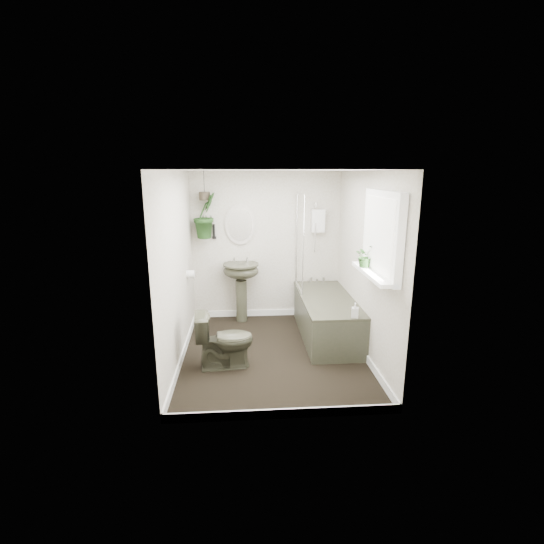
{
  "coord_description": "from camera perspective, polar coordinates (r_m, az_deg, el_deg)",
  "views": [
    {
      "loc": [
        -0.35,
        -4.67,
        2.28
      ],
      "look_at": [
        0.0,
        0.15,
        1.05
      ],
      "focal_mm": 26.0,
      "sensor_mm": 36.0,
      "label": 1
    }
  ],
  "objects": [
    {
      "name": "wall_front",
      "position": [
        3.47,
        1.87,
        -4.74
      ],
      "size": [
        2.3,
        0.02,
        2.3
      ],
      "primitive_type": "cube",
      "color": "silver",
      "rests_on": "ground"
    },
    {
      "name": "sill_plant",
      "position": [
        4.5,
        13.35,
        2.3
      ],
      "size": [
        0.29,
        0.27,
        0.25
      ],
      "primitive_type": "imported",
      "rotation": [
        0.0,
        0.0,
        0.43
      ],
      "color": "black",
      "rests_on": "window_sill"
    },
    {
      "name": "hanging_pot",
      "position": [
        5.96,
        -9.74,
        10.79
      ],
      "size": [
        0.16,
        0.16,
        0.12
      ],
      "primitive_type": "cylinder",
      "color": "#332B20",
      "rests_on": "ceiling"
    },
    {
      "name": "bathtub",
      "position": [
        5.66,
        7.9,
        -6.46
      ],
      "size": [
        0.72,
        1.72,
        0.58
      ],
      "primitive_type": null,
      "color": "#353627",
      "rests_on": "floor"
    },
    {
      "name": "wall_back",
      "position": [
        6.19,
        -0.84,
        3.76
      ],
      "size": [
        2.3,
        0.02,
        2.3
      ],
      "primitive_type": "cube",
      "color": "silver",
      "rests_on": "ground"
    },
    {
      "name": "toilet",
      "position": [
        4.78,
        -6.89,
        -9.72
      ],
      "size": [
        0.71,
        0.45,
        0.69
      ],
      "primitive_type": "imported",
      "rotation": [
        0.0,
        0.0,
        1.67
      ],
      "color": "#353627",
      "rests_on": "floor"
    },
    {
      "name": "wall_right",
      "position": [
        5.04,
        13.41,
        0.92
      ],
      "size": [
        0.02,
        2.8,
        2.3
      ],
      "primitive_type": "cube",
      "color": "silver",
      "rests_on": "ground"
    },
    {
      "name": "skirting",
      "position": [
        5.19,
        0.12,
        -11.18
      ],
      "size": [
        2.3,
        2.8,
        0.1
      ],
      "primitive_type": "cube",
      "color": "white",
      "rests_on": "floor"
    },
    {
      "name": "toilet_roll_holder",
      "position": [
        5.6,
        -11.72,
        -0.3
      ],
      "size": [
        0.11,
        0.11,
        0.11
      ],
      "primitive_type": "cylinder",
      "rotation": [
        0.0,
        1.57,
        0.0
      ],
      "color": "white",
      "rests_on": "wall_left"
    },
    {
      "name": "hanging_plant",
      "position": [
        5.98,
        -9.62,
        8.11
      ],
      "size": [
        0.47,
        0.48,
        0.68
      ],
      "primitive_type": "imported",
      "rotation": [
        0.0,
        0.0,
        0.89
      ],
      "color": "black",
      "rests_on": "ceiling"
    },
    {
      "name": "window_blinds",
      "position": [
        4.26,
        15.1,
        5.27
      ],
      "size": [
        0.01,
        0.86,
        0.76
      ],
      "primitive_type": "cube",
      "color": "white",
      "rests_on": "wall_right"
    },
    {
      "name": "soap_bottle",
      "position": [
        4.85,
        11.94,
        -5.43
      ],
      "size": [
        0.1,
        0.1,
        0.18
      ],
      "primitive_type": "imported",
      "rotation": [
        0.0,
        0.0,
        -0.28
      ],
      "color": "#302C2C",
      "rests_on": "bathtub"
    },
    {
      "name": "wall_left",
      "position": [
        4.87,
        -13.6,
        0.46
      ],
      "size": [
        0.02,
        2.8,
        2.3
      ],
      "primitive_type": "cube",
      "color": "silver",
      "rests_on": "ground"
    },
    {
      "name": "ceiling",
      "position": [
        4.68,
        0.14,
        14.65
      ],
      "size": [
        2.3,
        2.8,
        0.02
      ],
      "primitive_type": "cube",
      "color": "white",
      "rests_on": "ground"
    },
    {
      "name": "shower_box",
      "position": [
        6.16,
        6.69,
        7.38
      ],
      "size": [
        0.2,
        0.1,
        0.35
      ],
      "primitive_type": "cube",
      "color": "white",
      "rests_on": "wall_back"
    },
    {
      "name": "pedestal_sink",
      "position": [
        6.14,
        -4.46,
        -2.95
      ],
      "size": [
        0.64,
        0.58,
        0.93
      ],
      "primitive_type": null,
      "rotation": [
        0.0,
        0.0,
        -0.23
      ],
      "color": "#353627",
      "rests_on": "floor"
    },
    {
      "name": "oval_mirror",
      "position": [
        6.09,
        -4.65,
        6.87
      ],
      "size": [
        0.46,
        0.03,
        0.62
      ],
      "primitive_type": "ellipsoid",
      "color": "beige",
      "rests_on": "wall_back"
    },
    {
      "name": "window_sill",
      "position": [
        4.33,
        14.43,
        -0.22
      ],
      "size": [
        0.18,
        1.0,
        0.04
      ],
      "primitive_type": "cube",
      "color": "white",
      "rests_on": "wall_right"
    },
    {
      "name": "wall_sconce",
      "position": [
        6.11,
        -8.4,
        5.85
      ],
      "size": [
        0.04,
        0.04,
        0.22
      ],
      "primitive_type": "cylinder",
      "color": "black",
      "rests_on": "wall_back"
    },
    {
      "name": "bath_screen",
      "position": [
        5.81,
        4.04,
        4.32
      ],
      "size": [
        0.04,
        0.72,
        1.4
      ],
      "primitive_type": null,
      "color": "silver",
      "rests_on": "bathtub"
    },
    {
      "name": "floor",
      "position": [
        5.21,
        0.12,
        -11.78
      ],
      "size": [
        2.3,
        2.8,
        0.02
      ],
      "primitive_type": "cube",
      "color": "black",
      "rests_on": "ground"
    },
    {
      "name": "window_recess",
      "position": [
        4.27,
        15.67,
        5.27
      ],
      "size": [
        0.08,
        1.0,
        0.9
      ],
      "primitive_type": "cube",
      "color": "white",
      "rests_on": "wall_right"
    }
  ]
}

